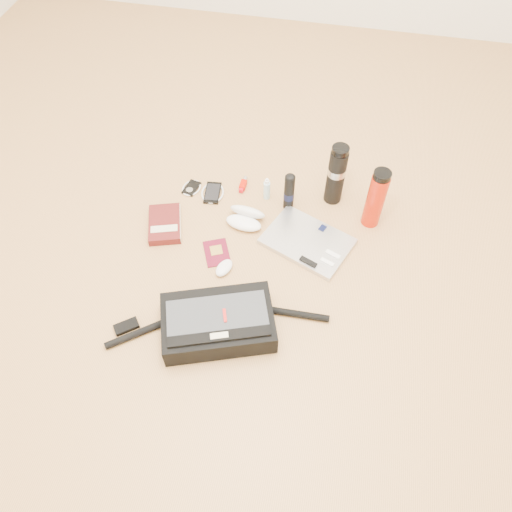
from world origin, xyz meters
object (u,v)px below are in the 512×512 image
laptop (307,242)px  thermos_red (376,199)px  book (165,224)px  thermos_black (336,174)px  messenger_bag (217,323)px

laptop → thermos_red: size_ratio=1.42×
book → laptop: bearing=-14.5°
laptop → thermos_black: size_ratio=1.38×
laptop → thermos_red: 0.34m
book → thermos_black: size_ratio=0.79×
messenger_bag → book: size_ratio=3.36×
laptop → book: book is taller
messenger_bag → laptop: (0.27, 0.48, -0.04)m
book → thermos_black: bearing=6.8°
book → thermos_black: (0.69, 0.31, 0.13)m
book → thermos_red: size_ratio=0.81×
book → thermos_black: 0.77m
messenger_bag → thermos_red: thermos_red is taller
laptop → thermos_red: (0.25, 0.18, 0.13)m
thermos_red → thermos_black: bearing=149.7°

